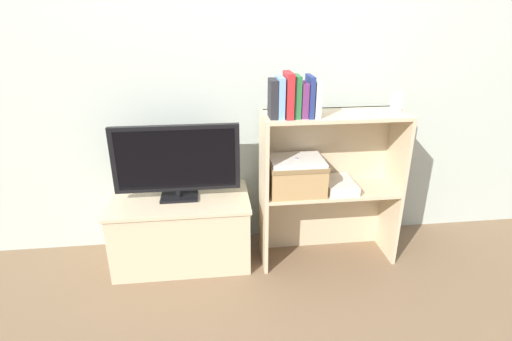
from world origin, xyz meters
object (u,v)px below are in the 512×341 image
tv (176,160)px  book_forest (296,96)px  book_charcoal (273,99)px  book_crimson (288,95)px  laptop (297,160)px  magazine_stack (339,185)px  baby_monitor (397,102)px  book_navy (310,96)px  storage_basket_left (296,175)px  tv_stand (182,229)px  book_skyblue (280,97)px  book_plum (303,100)px  book_ivory (316,99)px

tv → book_forest: bearing=-9.8°
book_charcoal → book_crimson: 0.08m
laptop → magazine_stack: laptop is taller
book_forest → baby_monitor: book_forest is taller
book_navy → storage_basket_left: 0.47m
tv_stand → book_skyblue: bearing=-11.4°
book_plum → book_navy: 0.04m
storage_basket_left → magazine_stack: bearing=1.1°
book_charcoal → storage_basket_left: bearing=10.9°
book_crimson → tv_stand: bearing=169.4°
book_plum → book_ivory: bearing=0.0°
tv → magazine_stack: (0.96, -0.08, -0.17)m
book_plum → book_charcoal: bearing=180.0°
tv_stand → book_forest: book_forest is taller
tv → storage_basket_left: bearing=-7.1°
tv_stand → book_ivory: bearing=-8.6°
storage_basket_left → laptop: (-0.00, 0.00, 0.09)m
book_charcoal → laptop: (0.15, 0.03, -0.37)m
book_navy → storage_basket_left: bearing=150.0°
tv_stand → book_navy: bearing=-9.0°
book_forest → book_navy: bearing=0.0°
book_plum → book_navy: book_navy is taller
book_ivory → laptop: book_ivory is taller
baby_monitor → book_plum: bearing=-175.4°
baby_monitor → magazine_stack: baby_monitor is taller
book_charcoal → laptop: 0.40m
baby_monitor → book_ivory: bearing=-174.8°
book_skyblue → baby_monitor: book_skyblue is taller
tv_stand → magazine_stack: bearing=-4.9°
tv_stand → book_forest: 1.08m
tv_stand → book_charcoal: bearing=-12.2°
storage_basket_left → book_charcoal: bearing=-169.1°
book_skyblue → baby_monitor: 0.68m
book_charcoal → book_skyblue: book_skyblue is taller
book_plum → book_navy: size_ratio=0.84×
book_skyblue → book_forest: bearing=0.0°
baby_monitor → laptop: size_ratio=0.47×
book_skyblue → tv: bearing=168.8°
tv → book_navy: size_ratio=3.33×
storage_basket_left → book_navy: bearing=-30.0°
book_charcoal → book_plum: book_charcoal is taller
book_skyblue → laptop: bearing=14.5°
tv → laptop: bearing=-7.1°
tv_stand → laptop: bearing=-7.3°
book_charcoal → book_navy: 0.20m
book_forest → storage_basket_left: (0.02, 0.03, -0.47)m
tv → book_crimson: 0.74m
tv_stand → book_plum: 1.09m
tv_stand → laptop: size_ratio=2.70×
book_ivory → storage_basket_left: (-0.08, 0.03, -0.46)m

